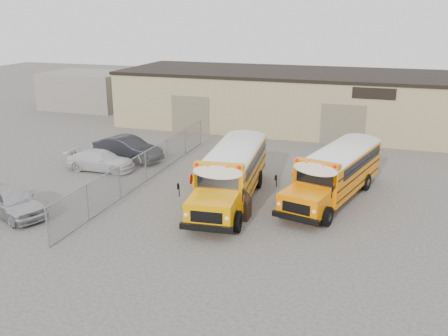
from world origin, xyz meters
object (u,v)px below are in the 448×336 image
(car_white, at_px, (101,160))
(car_silver, at_px, (12,201))
(car_dark, at_px, (128,149))
(school_bus_left, at_px, (251,142))
(school_bus_right, at_px, (369,146))
(tarp_bundle, at_px, (240,203))

(car_white, bearing_deg, car_silver, 176.36)
(car_white, height_order, car_dark, car_dark)
(school_bus_left, distance_m, car_white, 9.41)
(school_bus_left, height_order, car_white, school_bus_left)
(school_bus_left, relative_size, car_white, 2.28)
(car_silver, relative_size, car_dark, 0.90)
(car_silver, bearing_deg, school_bus_right, -29.02)
(car_dark, bearing_deg, school_bus_right, -68.60)
(school_bus_right, height_order, car_white, school_bus_right)
(car_silver, xyz_separation_m, car_dark, (0.77, 10.10, 0.05))
(school_bus_right, relative_size, car_dark, 1.99)
(car_silver, height_order, car_white, car_silver)
(car_silver, height_order, car_dark, car_dark)
(school_bus_right, bearing_deg, school_bus_left, -167.75)
(tarp_bundle, relative_size, car_silver, 0.33)
(car_silver, relative_size, car_white, 1.00)
(tarp_bundle, height_order, car_silver, car_silver)
(school_bus_left, xyz_separation_m, car_dark, (-8.09, -1.16, -0.85))
(school_bus_left, relative_size, car_silver, 2.28)
(school_bus_right, xyz_separation_m, car_dark, (-15.19, -2.70, -0.78))
(tarp_bundle, bearing_deg, car_dark, 144.51)
(school_bus_right, relative_size, car_silver, 2.21)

